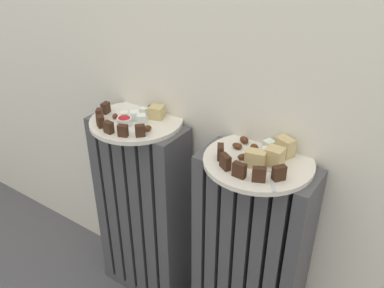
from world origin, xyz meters
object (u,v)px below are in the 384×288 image
Objects in this scene: plate_right at (258,161)px; jam_bowl_left at (124,121)px; radiator_left at (143,213)px; plate_left at (136,121)px; radiator_right at (249,263)px; fork at (272,176)px.

plate_right is 0.40m from jam_bowl_left.
jam_bowl_left is at bearing -97.65° from radiator_left.
plate_right is (0.39, 0.00, 0.00)m from plate_left.
plate_left reaches higher than radiator_right.
radiator_right is 2.45× the size of plate_right.
radiator_right is at bearing 137.92° from fork.
radiator_right is 0.54m from jam_bowl_left.
plate_left is 1.00× the size of plate_right.
plate_right is at bearing 137.92° from fork.
radiator_right is (0.39, -0.00, -0.00)m from radiator_left.
plate_left is at bearing 180.00° from radiator_right.
jam_bowl_left reaches higher than plate_left.
fork reaches higher than radiator_left.
radiator_right is at bearing -0.00° from radiator_left.
plate_right is at bearing 0.00° from plate_left.
plate_left is at bearing 180.00° from plate_right.
plate_left and plate_right have the same top height.
radiator_right is 0.52m from plate_left.
radiator_left is 2.45× the size of plate_right.
radiator_right is 0.34m from plate_right.
plate_left is (0.00, 0.00, 0.34)m from radiator_left.
radiator_left is at bearing 82.35° from jam_bowl_left.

